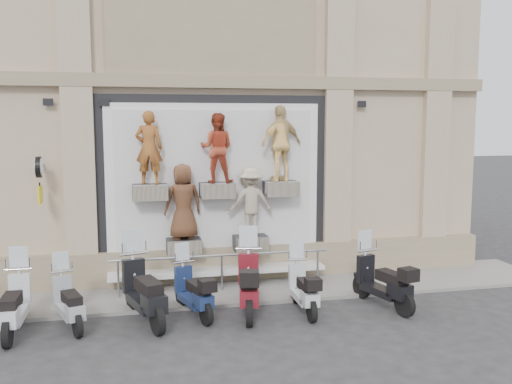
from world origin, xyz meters
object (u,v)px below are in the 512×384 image
scooter_c (68,292)px  scooter_g (303,280)px  guard_rail (222,274)px  scooter_d (143,279)px  scooter_h (383,271)px  scooter_f (249,273)px  scooter_e (193,282)px  clock_sign_bracket (39,174)px  scooter_b (14,294)px

scooter_c → scooter_g: 4.65m
guard_rail → scooter_c: scooter_c is taller
guard_rail → scooter_d: bearing=-140.7°
scooter_c → scooter_h: 6.39m
guard_rail → scooter_c: size_ratio=2.99×
scooter_h → guard_rail: bearing=137.8°
scooter_f → scooter_h: size_ratio=1.09×
scooter_e → scooter_g: bearing=-23.4°
scooter_d → scooter_f: (2.12, 0.05, -0.02)m
scooter_c → scooter_e: size_ratio=0.98×
scooter_f → scooter_c: bearing=-168.2°
scooter_d → scooter_e: size_ratio=1.24×
scooter_f → scooter_h: bearing=6.5°
scooter_e → scooter_g: scooter_e is taller
scooter_d → scooter_g: bearing=-18.6°
scooter_c → scooter_h: size_ratio=0.89×
guard_rail → clock_sign_bracket: bearing=173.2°
guard_rail → scooter_d: size_ratio=2.36×
scooter_h → clock_sign_bracket: bearing=148.7°
guard_rail → scooter_h: 3.60m
scooter_c → scooter_g: (4.65, -0.17, 0.00)m
guard_rail → scooter_b: bearing=-159.3°
scooter_g → clock_sign_bracket: bearing=160.5°
clock_sign_bracket → scooter_h: 7.66m
scooter_g → scooter_b: bearing=-178.7°
clock_sign_bracket → guard_rail: bearing=-6.8°
scooter_e → scooter_h: (3.99, -0.34, 0.07)m
scooter_d → scooter_c: bearing=162.5°
scooter_b → scooter_e: (3.35, 0.24, -0.06)m
clock_sign_bracket → scooter_c: clock_sign_bracket is taller
scooter_e → scooter_h: 4.00m
scooter_g → guard_rail: bearing=133.6°
scooter_b → scooter_h: (7.34, -0.10, 0.01)m
scooter_c → scooter_d: 1.43m
scooter_b → scooter_g: scooter_b is taller
scooter_b → scooter_f: size_ratio=0.90×
guard_rail → scooter_f: bearing=-77.1°
scooter_d → clock_sign_bracket: bearing=121.2°
scooter_f → clock_sign_bracket: bearing=167.4°
scooter_c → scooter_g: scooter_g is taller
scooter_e → scooter_f: scooter_f is taller
clock_sign_bracket → scooter_g: bearing=-21.2°
scooter_d → scooter_h: bearing=-18.5°
guard_rail → scooter_h: size_ratio=2.64×
scooter_b → scooter_h: size_ratio=0.98×
scooter_b → clock_sign_bracket: bearing=83.5°
scooter_b → scooter_e: scooter_b is taller
scooter_c → scooter_f: bearing=-18.2°
scooter_c → scooter_e: 2.40m
scooter_e → scooter_f: size_ratio=0.83×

